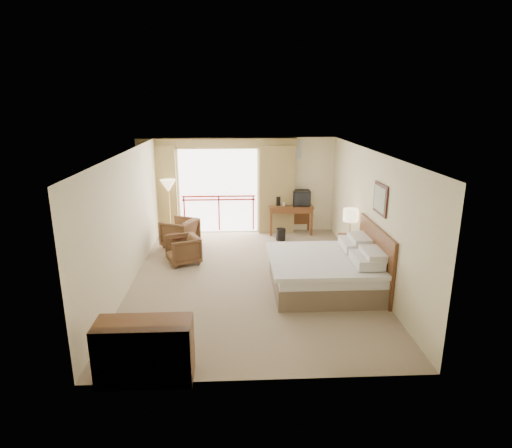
{
  "coord_description": "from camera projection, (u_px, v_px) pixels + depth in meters",
  "views": [
    {
      "loc": [
        -0.31,
        -8.51,
        3.66
      ],
      "look_at": [
        0.12,
        0.4,
        1.09
      ],
      "focal_mm": 30.0,
      "sensor_mm": 36.0,
      "label": 1
    }
  ],
  "objects": [
    {
      "name": "wastebasket",
      "position": [
        281.0,
        234.0,
        11.66
      ],
      "size": [
        0.33,
        0.33,
        0.32
      ],
      "primitive_type": "cylinder",
      "rotation": [
        0.0,
        0.0,
        0.36
      ],
      "color": "black",
      "rests_on": "floor"
    },
    {
      "name": "side_table",
      "position": [
        176.0,
        242.0,
        10.38
      ],
      "size": [
        0.48,
        0.48,
        0.53
      ],
      "rotation": [
        0.0,
        0.0,
        -0.18
      ],
      "color": "black",
      "rests_on": "floor"
    },
    {
      "name": "armchair_far",
      "position": [
        180.0,
        246.0,
        11.22
      ],
      "size": [
        1.07,
        1.06,
        0.73
      ],
      "primitive_type": "imported",
      "rotation": [
        0.0,
        0.0,
        -2.03
      ],
      "color": "#4C311E",
      "rests_on": "floor"
    },
    {
      "name": "armchair_near",
      "position": [
        184.0,
        263.0,
        10.06
      ],
      "size": [
        0.93,
        0.92,
        0.65
      ],
      "primitive_type": "imported",
      "rotation": [
        0.0,
        0.0,
        -1.18
      ],
      "color": "#4C311E",
      "rests_on": "floor"
    },
    {
      "name": "desk",
      "position": [
        290.0,
        211.0,
        12.23
      ],
      "size": [
        1.25,
        0.6,
        0.82
      ],
      "rotation": [
        0.0,
        0.0,
        0.02
      ],
      "color": "#572B12",
      "rests_on": "floor"
    },
    {
      "name": "floor_lamp",
      "position": [
        168.0,
        188.0,
        11.51
      ],
      "size": [
        0.42,
        0.42,
        1.64
      ],
      "rotation": [
        0.0,
        0.0,
        0.37
      ],
      "color": "tan",
      "rests_on": "floor"
    },
    {
      "name": "wall_front",
      "position": [
        261.0,
        289.0,
        5.46
      ],
      "size": [
        5.0,
        0.0,
        5.0
      ],
      "primitive_type": "plane",
      "rotation": [
        -1.57,
        0.0,
        0.0
      ],
      "color": "beige",
      "rests_on": "ground"
    },
    {
      "name": "phone",
      "position": [
        350.0,
        236.0,
        9.84
      ],
      "size": [
        0.18,
        0.14,
        0.07
      ],
      "primitive_type": "cube",
      "rotation": [
        0.0,
        0.0,
        -0.11
      ],
      "color": "black",
      "rests_on": "nightstand"
    },
    {
      "name": "bed",
      "position": [
        327.0,
        271.0,
        8.59
      ],
      "size": [
        2.13,
        2.06,
        0.97
      ],
      "color": "brown",
      "rests_on": "floor"
    },
    {
      "name": "cup",
      "position": [
        284.0,
        204.0,
        12.06
      ],
      "size": [
        0.07,
        0.07,
        0.1
      ],
      "primitive_type": "cylinder",
      "rotation": [
        0.0,
        0.0,
        -0.01
      ],
      "color": "white",
      "rests_on": "desk"
    },
    {
      "name": "wall_left",
      "position": [
        129.0,
        219.0,
        8.71
      ],
      "size": [
        0.0,
        7.0,
        7.0
      ],
      "primitive_type": "plane",
      "rotation": [
        1.57,
        0.0,
        1.57
      ],
      "color": "beige",
      "rests_on": "ground"
    },
    {
      "name": "balcony_railing",
      "position": [
        219.0,
        204.0,
        12.26
      ],
      "size": [
        2.09,
        0.03,
        1.02
      ],
      "color": "#B4120F",
      "rests_on": "wall_back"
    },
    {
      "name": "framed_art",
      "position": [
        380.0,
        199.0,
        8.22
      ],
      "size": [
        0.04,
        0.72,
        0.6
      ],
      "color": "black",
      "rests_on": "wall_right"
    },
    {
      "name": "curtain_right",
      "position": [
        277.0,
        190.0,
        12.11
      ],
      "size": [
        1.0,
        0.26,
        2.5
      ],
      "primitive_type": "cube",
      "color": "olive",
      "rests_on": "wall_back"
    },
    {
      "name": "headboard",
      "position": [
        375.0,
        258.0,
        8.55
      ],
      "size": [
        0.06,
        2.1,
        1.3
      ],
      "primitive_type": "cube",
      "color": "#572B12",
      "rests_on": "wall_right"
    },
    {
      "name": "hvac_vent",
      "position": [
        293.0,
        150.0,
        11.94
      ],
      "size": [
        0.5,
        0.04,
        0.5
      ],
      "primitive_type": "cube",
      "color": "silver",
      "rests_on": "wall_back"
    },
    {
      "name": "wall_right",
      "position": [
        370.0,
        216.0,
        8.94
      ],
      "size": [
        0.0,
        7.0,
        7.0
      ],
      "primitive_type": "plane",
      "rotation": [
        1.57,
        0.0,
        -1.57
      ],
      "color": "beige",
      "rests_on": "ground"
    },
    {
      "name": "wall_back",
      "position": [
        246.0,
        185.0,
        12.18
      ],
      "size": [
        5.0,
        0.0,
        5.0
      ],
      "primitive_type": "plane",
      "rotation": [
        1.57,
        0.0,
        0.0
      ],
      "color": "beige",
      "rests_on": "ground"
    },
    {
      "name": "curtain_left",
      "position": [
        159.0,
        191.0,
        11.95
      ],
      "size": [
        1.0,
        0.26,
        2.5
      ],
      "primitive_type": "cube",
      "color": "olive",
      "rests_on": "wall_back"
    },
    {
      "name": "coffee_maker",
      "position": [
        278.0,
        201.0,
        12.08
      ],
      "size": [
        0.15,
        0.15,
        0.26
      ],
      "primitive_type": "cylinder",
      "rotation": [
        0.0,
        0.0,
        -0.23
      ],
      "color": "black",
      "rests_on": "desk"
    },
    {
      "name": "ceiling",
      "position": [
        251.0,
        152.0,
        8.45
      ],
      "size": [
        7.0,
        7.0,
        0.0
      ],
      "primitive_type": "plane",
      "rotation": [
        3.14,
        0.0,
        0.0
      ],
      "color": "white",
      "rests_on": "wall_back"
    },
    {
      "name": "valance",
      "position": [
        217.0,
        143.0,
        11.7
      ],
      "size": [
        4.4,
        0.22,
        0.28
      ],
      "primitive_type": "cube",
      "color": "olive",
      "rests_on": "wall_back"
    },
    {
      "name": "tv",
      "position": [
        301.0,
        198.0,
        12.08
      ],
      "size": [
        0.48,
        0.38,
        0.44
      ],
      "rotation": [
        0.0,
        0.0,
        0.07
      ],
      "color": "black",
      "rests_on": "desk"
    },
    {
      "name": "nightstand",
      "position": [
        349.0,
        249.0,
        10.09
      ],
      "size": [
        0.45,
        0.53,
        0.63
      ],
      "primitive_type": "cube",
      "rotation": [
        0.0,
        0.0,
        -0.02
      ],
      "color": "#572B12",
      "rests_on": "floor"
    },
    {
      "name": "floor",
      "position": [
        251.0,
        278.0,
        9.2
      ],
      "size": [
        7.0,
        7.0,
        0.0
      ],
      "primitive_type": "plane",
      "color": "gray",
      "rests_on": "ground"
    },
    {
      "name": "book",
      "position": [
        175.0,
        236.0,
        10.33
      ],
      "size": [
        0.16,
        0.21,
        0.02
      ],
      "primitive_type": "imported",
      "rotation": [
        0.0,
        0.0,
        0.08
      ],
      "color": "white",
      "rests_on": "side_table"
    },
    {
      "name": "balcony_door",
      "position": [
        218.0,
        191.0,
        12.17
      ],
      "size": [
        2.4,
        0.0,
        2.4
      ],
      "primitive_type": "plane",
      "rotation": [
        1.57,
        0.0,
        0.0
      ],
      "color": "white",
      "rests_on": "wall_back"
    },
    {
      "name": "dresser",
      "position": [
        145.0,
        351.0,
        5.75
      ],
      "size": [
        1.28,
        0.55,
        0.86
      ],
      "rotation": [
        0.0,
        0.0,
        0.03
      ],
      "color": "#572B12",
      "rests_on": "floor"
    },
    {
      "name": "table_lamp",
      "position": [
        351.0,
        215.0,
        9.92
      ],
      "size": [
        0.35,
        0.35,
        0.62
      ],
      "rotation": [
        0.0,
        0.0,
        -0.37
      ],
      "color": "tan",
      "rests_on": "nightstand"
    }
  ]
}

